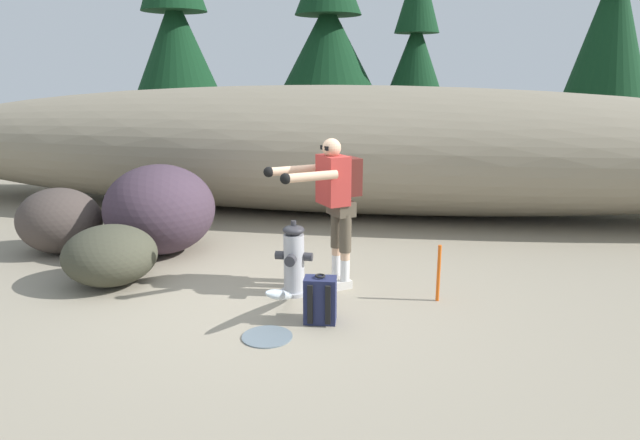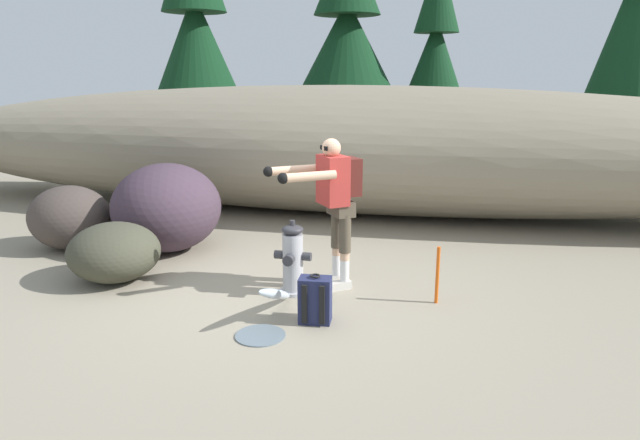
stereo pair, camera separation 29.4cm
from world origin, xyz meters
name	(u,v)px [view 1 (the left image)]	position (x,y,z in m)	size (l,w,h in m)	color
ground_plane	(278,293)	(0.00, 0.00, -0.02)	(56.00, 56.00, 0.04)	gray
dirt_embankment	(336,149)	(0.00, 3.97, 1.06)	(16.92, 3.20, 2.11)	gray
fire_hydrant	(294,261)	(0.19, -0.04, 0.37)	(0.40, 0.35, 0.81)	#B2B2B7
hydrant_water_jet	(277,303)	(0.19, -0.74, 0.18)	(0.46, 1.16, 0.48)	silver
utility_worker	(334,194)	(0.57, 0.26, 1.04)	(1.00, 0.90, 1.64)	beige
spare_backpack	(320,300)	(0.60, -0.68, 0.22)	(0.32, 0.31, 0.47)	#23284C
boulder_large	(160,209)	(-1.86, 1.11, 0.58)	(1.50, 1.42, 1.16)	#3F303D
boulder_mid	(110,255)	(-1.89, -0.10, 0.33)	(1.05, 1.03, 0.66)	#3E3E30
boulder_small	(60,220)	(-3.16, 0.87, 0.43)	(1.13, 1.02, 0.85)	#453B36
pine_tree_far_left	(175,29)	(-5.19, 9.33, 3.45)	(2.66, 2.66, 6.51)	#47331E
pine_tree_left	(328,30)	(-1.33, 10.77, 3.48)	(2.85, 2.85, 6.07)	#47331E
pine_tree_center	(416,47)	(1.08, 11.21, 3.03)	(1.91, 1.91, 5.53)	#47331E
pine_tree_right	(615,3)	(5.38, 8.55, 3.78)	(2.02, 2.02, 7.20)	#47331E
survey_stake	(439,273)	(1.70, 0.05, 0.30)	(0.04, 0.04, 0.60)	#E55914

